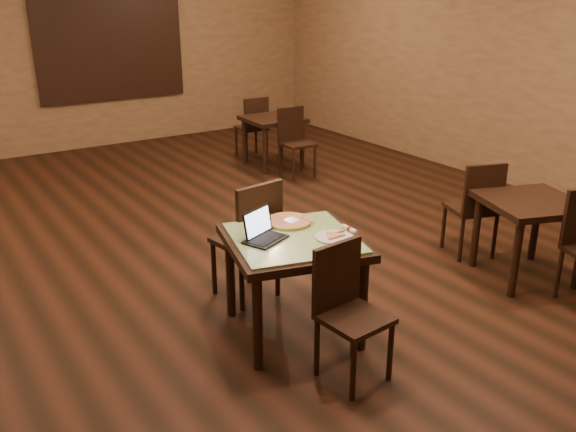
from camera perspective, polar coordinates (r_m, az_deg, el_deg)
ground at (r=5.99m, az=-4.27°, el=-3.30°), size 10.00×10.00×0.00m
wall_back at (r=10.19m, az=-19.02°, el=14.32°), size 8.00×0.02×3.00m
wall_right at (r=8.25m, az=21.01°, el=12.87°), size 0.02×10.00×3.00m
mural at (r=10.29m, az=-16.24°, el=14.94°), size 2.34×0.05×1.64m
tiled_table at (r=4.35m, az=0.50°, el=-3.21°), size 1.13×1.13×0.76m
chair_main_near at (r=3.97m, az=5.49°, el=-8.19°), size 0.43×0.43×0.91m
chair_main_far at (r=4.87m, az=-3.43°, el=-1.72°), size 0.50×0.50×1.01m
laptop at (r=4.27m, az=-2.45°, el=-1.46°), size 0.35×0.33×0.20m
plate at (r=4.30m, az=4.28°, el=-2.00°), size 0.26×0.26×0.01m
pizza_slice at (r=4.29m, az=4.28°, el=-1.83°), size 0.17×0.17×0.02m
pizza_pan at (r=4.56m, az=0.05°, el=-0.64°), size 0.33×0.33×0.01m
pizza_whole at (r=4.55m, az=0.06°, el=-0.47°), size 0.35×0.35×0.02m
spatula at (r=4.55m, az=0.40°, el=-0.39°), size 0.13×0.26×0.01m
napkin_roll at (r=4.43m, az=5.81°, el=-1.23°), size 0.04×0.15×0.04m
other_table_a at (r=8.72m, az=-1.43°, el=8.46°), size 0.79×0.79×0.71m
other_table_a_chair_near at (r=8.30m, az=0.59°, el=7.34°), size 0.41×0.41×0.92m
other_table_a_chair_far at (r=9.18m, az=-3.25°, el=8.59°), size 0.41×0.41×0.92m
other_table_c at (r=5.63m, az=21.74°, el=0.26°), size 0.99×0.99×0.72m
other_table_c_chair_far at (r=5.94m, az=17.23°, el=1.08°), size 0.52×0.52×0.94m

